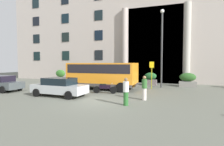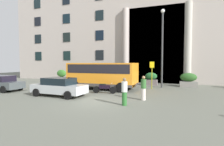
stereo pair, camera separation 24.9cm
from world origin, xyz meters
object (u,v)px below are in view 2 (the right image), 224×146
Objects in this scene: orange_minibus at (102,73)px; lamppost_plaza_centre at (162,43)px; pedestrian_child_trailing at (124,92)px; motorcycle_far_end at (104,88)px; bus_stop_sign at (152,72)px; hedge_planter_far_west at (188,80)px; hedge_planter_far_east at (115,79)px; parked_coupe_end at (59,87)px; parked_estate_mid at (0,83)px; pedestrian_man_crossing at (144,88)px; hedge_planter_entrance_left at (62,76)px; hedge_planter_entrance_right at (151,79)px; scooter_by_planter at (48,86)px.

lamppost_plaza_centre is at bearing 32.18° from orange_minibus.
motorcycle_far_end is at bearing 97.93° from pedestrian_child_trailing.
bus_stop_sign is 1.53× the size of hedge_planter_far_west.
parked_coupe_end is at bearing -98.48° from hedge_planter_far_east.
bus_stop_sign is 3.50m from lamppost_plaza_centre.
pedestrian_child_trailing is at bearing -5.72° from parked_estate_mid.
lamppost_plaza_centre is at bearing 29.34° from parked_estate_mid.
parked_coupe_end is 2.63× the size of pedestrian_man_crossing.
lamppost_plaza_centre is at bearing 43.39° from motorcycle_far_end.
lamppost_plaza_centre is (0.86, 1.46, 3.07)m from bus_stop_sign.
hedge_planter_entrance_left is 0.37× the size of parked_coupe_end.
bus_stop_sign is 1.61× the size of pedestrian_man_crossing.
hedge_planter_entrance_left is 12.36m from motorcycle_far_end.
pedestrian_child_trailing is at bearing -40.65° from pedestrian_man_crossing.
hedge_planter_far_west is (8.21, 4.91, -0.84)m from orange_minibus.
lamppost_plaza_centre is at bearing -52.93° from hedge_planter_entrance_right.
orange_minibus is at bearing 27.06° from parked_estate_mid.
hedge_planter_entrance_left is at bearing -142.15° from pedestrian_man_crossing.
parked_coupe_end is 0.54× the size of lamppost_plaza_centre.
pedestrian_man_crossing is at bearing 9.18° from parked_coupe_end.
hedge_planter_far_east is (-5.02, 3.10, -1.04)m from bus_stop_sign.
hedge_planter_entrance_left is (-8.68, 5.35, -0.78)m from orange_minibus.
hedge_planter_far_east reaches higher than motorcycle_far_end.
pedestrian_child_trailing reaches higher than hedge_planter_far_east.
bus_stop_sign is (4.64, 1.82, 0.12)m from orange_minibus.
orange_minibus is at bearing 93.92° from pedestrian_child_trailing.
bus_stop_sign is 7.71m from pedestrian_child_trailing.
parked_coupe_end is 2.64× the size of pedestrian_child_trailing.
pedestrian_man_crossing reaches higher than hedge_planter_far_west.
parked_estate_mid is 13.54m from pedestrian_man_crossing.
parked_coupe_end is 2.18× the size of motorcycle_far_end.
parked_coupe_end is 3.55m from scooter_by_planter.
hedge_planter_entrance_right reaches higher than motorcycle_far_end.
lamppost_plaza_centre is (0.71, 7.12, 3.90)m from pedestrian_man_crossing.
parked_coupe_end is at bearing -55.10° from hedge_planter_entrance_left.
parked_coupe_end is at bearing 137.07° from pedestrian_child_trailing.
hedge_planter_far_west is at bearing -2.27° from hedge_planter_entrance_right.
parked_coupe_end is 3.73m from motorcycle_far_end.
lamppost_plaza_centre is at bearing 19.09° from scooter_by_planter.
parked_estate_mid is 10.05m from motorcycle_far_end.
parked_estate_mid is (-6.96, 0.42, -0.00)m from parked_coupe_end.
hedge_planter_entrance_left is at bearing 178.53° from hedge_planter_far_west.
parked_estate_mid is 0.56× the size of lamppost_plaza_centre.
lamppost_plaza_centre reaches higher than bus_stop_sign.
hedge_planter_entrance_right is at bearing -1.22° from hedge_planter_entrance_left.
motorcycle_far_end is 4.61m from pedestrian_child_trailing.
pedestrian_child_trailing is at bearing -67.99° from hedge_planter_far_east.
bus_stop_sign is 1.61× the size of pedestrian_child_trailing.
orange_minibus is 2.71m from motorcycle_far_end.
lamppost_plaza_centre is (5.50, 3.28, 3.19)m from orange_minibus.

